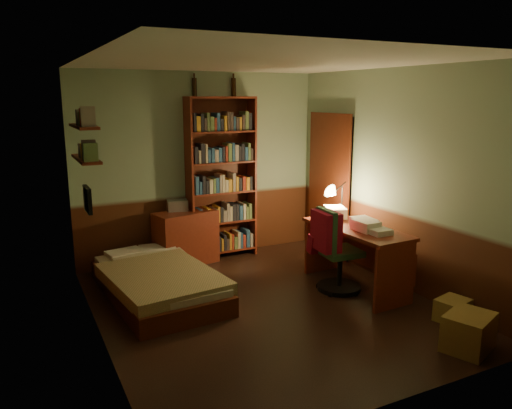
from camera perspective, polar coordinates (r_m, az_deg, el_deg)
name	(u,v)px	position (r m, az deg, el deg)	size (l,w,h in m)	color
floor	(266,307)	(5.62, 1.16, -11.62)	(3.50, 4.00, 0.02)	black
ceiling	(267,61)	(5.15, 1.29, 16.10)	(3.50, 4.00, 0.02)	silver
wall_back	(200,167)	(7.05, -6.42, 4.31)	(3.50, 0.02, 2.60)	gray
wall_left	(93,207)	(4.69, -18.17, -0.23)	(0.02, 4.00, 2.60)	gray
wall_right	(396,178)	(6.23, 15.72, 2.89)	(0.02, 4.00, 2.60)	gray
wall_front	(401,238)	(3.62, 16.22, -3.71)	(3.50, 0.02, 2.60)	gray
doorway	(330,186)	(7.26, 8.48, 2.09)	(0.06, 0.90, 2.00)	black
door_trim	(328,186)	(7.24, 8.26, 2.07)	(0.02, 0.98, 2.08)	#42180B
bed	(157,272)	(5.90, -11.21, -7.55)	(1.04, 1.94, 0.58)	olive
dresser	(186,238)	(6.91, -8.01, -3.80)	(0.83, 0.41, 0.74)	#612113
mini_stereo	(177,205)	(6.90, -8.98, -0.08)	(0.27, 0.21, 0.15)	#B2B2B7
bookshelf	(221,179)	(7.02, -3.97, 2.94)	(0.97, 0.30, 2.26)	#612113
bottle_left	(194,87)	(6.91, -7.05, 13.17)	(0.06, 0.06, 0.24)	black
bottle_right	(234,87)	(7.12, -2.58, 13.25)	(0.07, 0.07, 0.25)	black
desk	(355,258)	(6.12, 11.29, -5.97)	(0.58, 1.41, 0.75)	#612113
paper_stack	(335,212)	(6.45, 9.03, -0.85)	(0.24, 0.32, 0.13)	silver
desk_lamp	(342,190)	(6.66, 9.84, 1.69)	(0.19, 0.19, 0.62)	black
office_chair	(340,251)	(5.98, 9.61, -5.25)	(0.48, 0.43, 0.97)	#2F5B32
red_jacket	(332,195)	(5.61, 8.66, 1.11)	(0.21, 0.39, 0.46)	maroon
wall_shelf_lower	(86,159)	(5.74, -18.86, 4.95)	(0.20, 0.90, 0.03)	#612113
wall_shelf_upper	(84,126)	(5.71, -19.10, 8.43)	(0.20, 0.90, 0.03)	#612113
framed_picture	(88,200)	(5.29, -18.69, 0.54)	(0.04, 0.32, 0.26)	black
cardboard_box_a	(469,332)	(5.06, 23.12, -13.25)	(0.45, 0.36, 0.34)	olive
cardboard_box_b	(453,310)	(5.62, 21.55, -11.14)	(0.33, 0.27, 0.23)	olive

